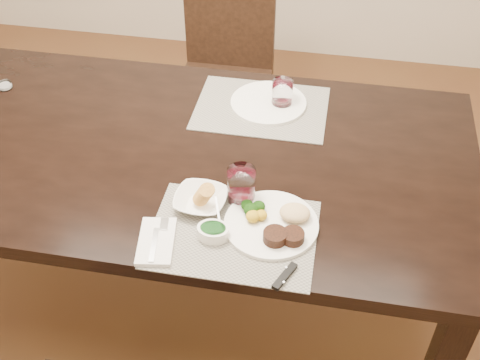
% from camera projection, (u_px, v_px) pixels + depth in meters
% --- Properties ---
extents(ground_plane, '(4.50, 4.50, 0.00)m').
position_uv_depth(ground_plane, '(182.00, 290.00, 2.46)').
color(ground_plane, '#4F2C19').
rests_on(ground_plane, ground).
extents(dining_table, '(2.00, 1.00, 0.75)m').
position_uv_depth(dining_table, '(170.00, 167.00, 2.01)').
color(dining_table, black).
rests_on(dining_table, ground).
extents(chair_far, '(0.42, 0.42, 0.90)m').
position_uv_depth(chair_far, '(226.00, 65.00, 2.81)').
color(chair_far, black).
rests_on(chair_far, ground).
extents(placemat_near, '(0.46, 0.34, 0.00)m').
position_uv_depth(placemat_near, '(233.00, 234.00, 1.67)').
color(placemat_near, gray).
rests_on(placemat_near, dining_table).
extents(placemat_far, '(0.46, 0.34, 0.00)m').
position_uv_depth(placemat_far, '(261.00, 108.00, 2.12)').
color(placemat_far, gray).
rests_on(placemat_far, dining_table).
extents(dinner_plate, '(0.27, 0.27, 0.05)m').
position_uv_depth(dinner_plate, '(276.00, 223.00, 1.68)').
color(dinner_plate, white).
rests_on(dinner_plate, placemat_near).
extents(napkin_fork, '(0.12, 0.18, 0.02)m').
position_uv_depth(napkin_fork, '(156.00, 241.00, 1.64)').
color(napkin_fork, silver).
rests_on(napkin_fork, placemat_near).
extents(steak_knife, '(0.07, 0.23, 0.01)m').
position_uv_depth(steak_knife, '(286.00, 268.00, 1.57)').
color(steak_knife, white).
rests_on(steak_knife, placemat_near).
extents(cracker_bowl, '(0.16, 0.16, 0.07)m').
position_uv_depth(cracker_bowl, '(201.00, 200.00, 1.74)').
color(cracker_bowl, white).
rests_on(cracker_bowl, placemat_near).
extents(sauce_ramekin, '(0.09, 0.13, 0.07)m').
position_uv_depth(sauce_ramekin, '(213.00, 231.00, 1.65)').
color(sauce_ramekin, white).
rests_on(sauce_ramekin, placemat_near).
extents(wine_glass_near, '(0.08, 0.08, 0.11)m').
position_uv_depth(wine_glass_near, '(241.00, 187.00, 1.74)').
color(wine_glass_near, silver).
rests_on(wine_glass_near, placemat_near).
extents(far_plate, '(0.27, 0.27, 0.01)m').
position_uv_depth(far_plate, '(268.00, 103.00, 2.13)').
color(far_plate, white).
rests_on(far_plate, placemat_far).
extents(wine_glass_far, '(0.07, 0.07, 0.10)m').
position_uv_depth(wine_glass_far, '(282.00, 95.00, 2.10)').
color(wine_glass_far, silver).
rests_on(wine_glass_far, placemat_far).
extents(salt_cellar, '(0.05, 0.05, 0.02)m').
position_uv_depth(salt_cellar, '(5.00, 86.00, 2.21)').
color(salt_cellar, silver).
rests_on(salt_cellar, dining_table).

